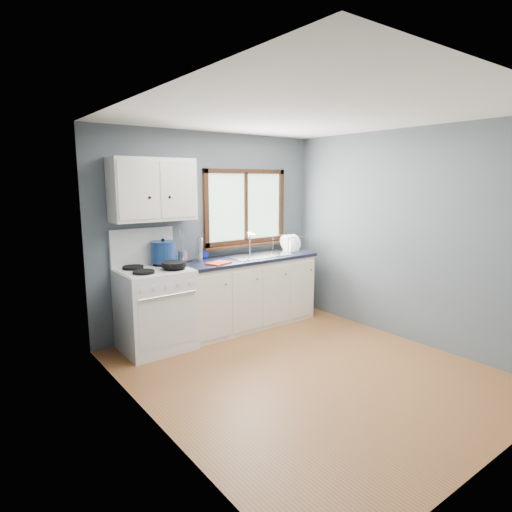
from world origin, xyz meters
TOP-DOWN VIEW (x-y plane):
  - floor at (0.00, 0.00)m, footprint 3.20×3.60m
  - ceiling at (0.00, 0.00)m, footprint 3.20×3.60m
  - wall_back at (0.00, 1.81)m, footprint 3.20×0.02m
  - wall_front at (0.00, -1.81)m, footprint 3.20×0.02m
  - wall_left at (-1.61, 0.00)m, footprint 0.02×3.60m
  - wall_right at (1.61, 0.00)m, footprint 0.02×3.60m
  - gas_range at (-0.95, 1.47)m, footprint 0.76×0.69m
  - base_cabinets at (0.36, 1.49)m, footprint 1.85×0.60m
  - countertop at (0.36, 1.49)m, footprint 1.89×0.64m
  - sink at (0.54, 1.49)m, footprint 0.84×0.46m
  - window at (0.54, 1.77)m, footprint 1.36×0.10m
  - upper_cabinets at (-0.85, 1.63)m, footprint 0.95×0.35m
  - skillet at (-0.78, 1.31)m, footprint 0.43×0.34m
  - stockpot at (-0.76, 1.61)m, footprint 0.30×0.30m
  - utensil_crock at (-0.52, 1.60)m, footprint 0.13×0.13m
  - thermos at (-0.30, 1.57)m, footprint 0.08×0.08m
  - soap_bottle at (-0.15, 1.70)m, footprint 0.11×0.11m
  - dish_towel at (-0.19, 1.32)m, footprint 0.31×0.27m
  - dish_rack at (1.15, 1.54)m, footprint 0.46×0.35m

SIDE VIEW (x-z plane):
  - floor at x=0.00m, z-range -0.02..0.00m
  - base_cabinets at x=0.36m, z-range -0.03..0.85m
  - gas_range at x=-0.95m, z-range -0.19..1.17m
  - sink at x=0.54m, z-range 0.64..1.08m
  - countertop at x=0.36m, z-range 0.88..0.92m
  - dish_towel at x=-0.19m, z-range 0.92..0.94m
  - dish_rack at x=1.15m, z-range 0.87..1.10m
  - skillet at x=-0.78m, z-range 0.96..1.01m
  - utensil_crock at x=-0.52m, z-range 0.80..1.21m
  - soap_bottle at x=-0.15m, z-range 0.92..1.20m
  - thermos at x=-0.30m, z-range 0.92..1.22m
  - stockpot at x=-0.76m, z-range 0.94..1.23m
  - wall_back at x=0.00m, z-range 0.00..2.50m
  - wall_front at x=0.00m, z-range 0.00..2.50m
  - wall_left at x=-1.61m, z-range 0.00..2.50m
  - wall_right at x=1.61m, z-range 0.00..2.50m
  - window at x=0.54m, z-range 0.96..1.99m
  - upper_cabinets at x=-0.85m, z-range 1.45..2.15m
  - ceiling at x=0.00m, z-range 2.50..2.52m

